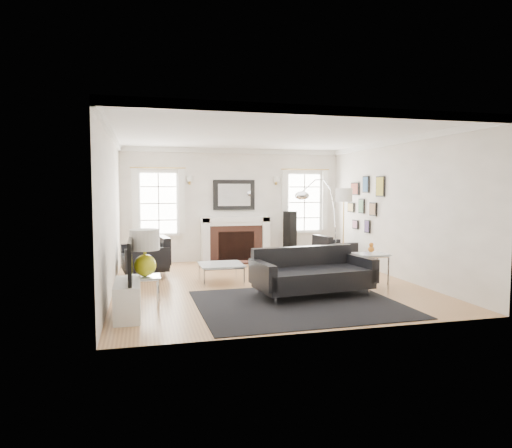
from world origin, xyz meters
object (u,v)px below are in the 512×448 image
object	(u,v)px
sofa	(311,274)
coffee_table	(221,265)
armchair_left	(148,258)
gourd_lamp	(145,249)
fireplace	(236,240)
armchair_right	(332,251)
arc_floor_lamp	(320,219)

from	to	relation	value
sofa	coffee_table	world-z (taller)	sofa
sofa	coffee_table	size ratio (longest dim) A/B	2.55
sofa	armchair_left	world-z (taller)	armchair_left
gourd_lamp	fireplace	bearing A→B (deg)	61.58
gourd_lamp	armchair_right	bearing A→B (deg)	34.93
armchair_right	coffee_table	distance (m)	3.26
armchair_right	gourd_lamp	world-z (taller)	gourd_lamp
armchair_left	coffee_table	world-z (taller)	armchair_left
coffee_table	armchair_right	bearing A→B (deg)	26.32
arc_floor_lamp	armchair_left	bearing A→B (deg)	178.30
sofa	gourd_lamp	distance (m)	2.80
fireplace	armchair_left	bearing A→B (deg)	-145.14
fireplace	sofa	world-z (taller)	fireplace
armchair_left	armchair_right	size ratio (longest dim) A/B	1.14
fireplace	arc_floor_lamp	size ratio (longest dim) A/B	0.81
armchair_right	armchair_left	bearing A→B (deg)	-173.95
fireplace	armchair_left	distance (m)	2.60
gourd_lamp	arc_floor_lamp	size ratio (longest dim) A/B	0.34
coffee_table	arc_floor_lamp	bearing A→B (deg)	20.43
arc_floor_lamp	coffee_table	bearing A→B (deg)	-159.57
coffee_table	gourd_lamp	distance (m)	2.20
fireplace	arc_floor_lamp	world-z (taller)	arc_floor_lamp
gourd_lamp	arc_floor_lamp	bearing A→B (deg)	33.09
gourd_lamp	sofa	bearing A→B (deg)	4.54
sofa	arc_floor_lamp	size ratio (longest dim) A/B	1.00
armchair_left	fireplace	bearing A→B (deg)	34.86
fireplace	sofa	size ratio (longest dim) A/B	0.81
coffee_table	sofa	bearing A→B (deg)	-46.04
armchair_left	arc_floor_lamp	distance (m)	3.80
gourd_lamp	arc_floor_lamp	distance (m)	4.53
coffee_table	arc_floor_lamp	size ratio (longest dim) A/B	0.39
sofa	armchair_right	size ratio (longest dim) A/B	2.18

